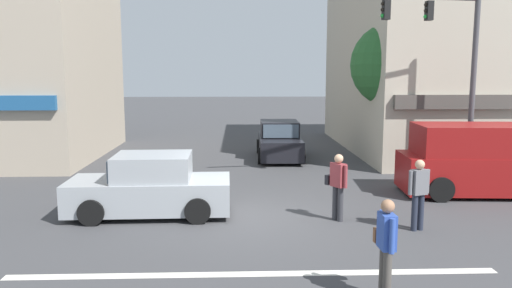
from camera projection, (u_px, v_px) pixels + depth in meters
The scene contains 12 objects.
ground_plane at pixel (249, 218), 12.57m from camera, with size 120.00×120.00×0.00m, color #3D3D3F.
lane_marking_stripe at pixel (253, 274), 9.11m from camera, with size 9.00×0.24×0.01m, color silver.
building_right_corner at pixel (480, 57), 23.43m from camera, with size 12.46×12.12×8.68m.
street_tree at pixel (393, 65), 19.34m from camera, with size 3.33×3.33×5.58m.
utility_pole_near_left at pixel (19, 49), 17.55m from camera, with size 1.40×0.22×8.58m.
traffic_light_mast at pixel (447, 55), 15.96m from camera, with size 4.85×0.84×6.20m.
sedan_crossing_leftbound at pixel (279, 142), 21.16m from camera, with size 1.94×4.13×1.58m.
sedan_crossing_center at pixel (150, 188), 12.79m from camera, with size 4.13×1.94×1.58m.
van_waiting_far at pixel (477, 161), 14.87m from camera, with size 4.71×2.27×2.11m.
pedestrian_foreground_with_bag at pixel (386, 243), 8.00m from camera, with size 0.29×0.67×1.67m.
pedestrian_mid_crossing at pixel (419, 190), 11.49m from camera, with size 0.54×0.32×1.67m.
pedestrian_far_side at pixel (338, 183), 12.28m from camera, with size 0.49×0.66×1.67m.
Camera 1 is at (-0.26, -12.17, 3.68)m, focal length 35.00 mm.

